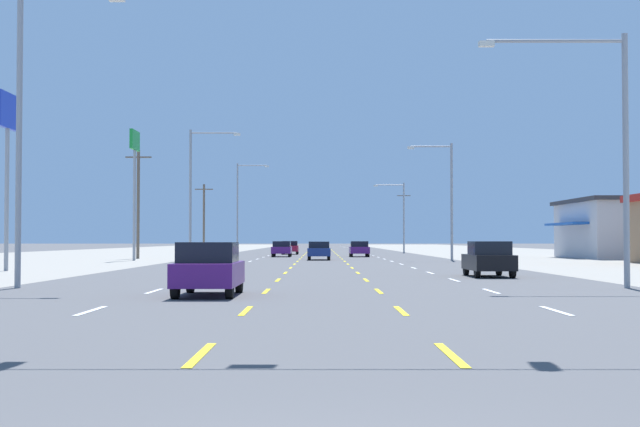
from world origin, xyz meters
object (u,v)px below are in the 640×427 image
hatchback_far_right_near (488,259)px  sedan_inner_right_far (358,249)px  pole_sign_left_row_2 (134,160)px  streetlight_left_row_2 (239,202)px  sedan_inner_left_farther (289,247)px  sedan_inner_left_midfar (281,249)px  streetlight_left_row_0 (28,116)px  streetlight_right_row_1 (446,193)px  streetlight_right_row_0 (606,135)px  hatchback_inner_left_nearest (208,269)px  pole_sign_left_row_1 (7,132)px  sedan_center_turn_mid (318,250)px  streetlight_right_row_2 (400,212)px  streetlight_left_row_1 (194,185)px

hatchback_far_right_near → sedan_inner_right_far: (-3.63, 44.50, -0.03)m
pole_sign_left_row_2 → streetlight_left_row_2: streetlight_left_row_2 is taller
sedan_inner_left_farther → sedan_inner_right_far: bearing=-62.9°
hatchback_far_right_near → streetlight_left_row_2: bearing=104.0°
hatchback_far_right_near → sedan_inner_right_far: bearing=94.7°
sedan_inner_left_midfar → streetlight_left_row_0: size_ratio=0.45×
streetlight_left_row_2 → streetlight_right_row_1: bearing=-63.1°
hatchback_far_right_near → sedan_inner_left_midfar: (-10.93, 44.40, -0.03)m
pole_sign_left_row_2 → streetlight_right_row_1: pole_sign_left_row_2 is taller
sedan_inner_left_farther → streetlight_right_row_0: size_ratio=0.53×
streetlight_left_row_2 → hatchback_inner_left_nearest: bearing=-85.4°
streetlight_right_row_0 → streetlight_right_row_1: streetlight_right_row_1 is taller
hatchback_far_right_near → streetlight_left_row_2: (-17.05, 68.41, 5.44)m
hatchback_far_right_near → pole_sign_left_row_1: 25.28m
hatchback_far_right_near → sedan_center_turn_mid: (-7.40, 31.65, -0.03)m
hatchback_far_right_near → sedan_center_turn_mid: bearing=103.2°
hatchback_inner_left_nearest → streetlight_right_row_2: streetlight_right_row_2 is taller
sedan_center_turn_mid → streetlight_right_row_2: bearing=74.9°
hatchback_far_right_near → sedan_center_turn_mid: size_ratio=0.87×
pole_sign_left_row_1 → pole_sign_left_row_2: pole_sign_left_row_2 is taller
streetlight_right_row_1 → streetlight_left_row_2: 43.32m
sedan_center_turn_mid → hatchback_far_right_near: bearing=-76.8°
sedan_inner_left_farther → streetlight_left_row_1: 29.51m
streetlight_right_row_0 → sedan_inner_left_farther: bearing=100.9°
streetlight_left_row_1 → streetlight_right_row_2: bearing=63.2°
hatchback_far_right_near → pole_sign_left_row_1: bearing=163.5°
hatchback_far_right_near → streetlight_right_row_2: (2.50, 68.41, 4.20)m
hatchback_inner_left_nearest → pole_sign_left_row_2: bearing=104.8°
sedan_inner_left_midfar → pole_sign_left_row_1: 40.02m
hatchback_far_right_near → streetlight_left_row_1: (-17.02, 29.79, 5.06)m
sedan_inner_right_far → pole_sign_left_row_2: bearing=-139.7°
streetlight_right_row_0 → streetlight_left_row_2: bearing=104.1°
sedan_center_turn_mid → streetlight_right_row_1: (9.96, -1.85, 4.49)m
sedan_center_turn_mid → streetlight_right_row_0: streetlight_right_row_0 is taller
hatchback_far_right_near → sedan_inner_left_midfar: 45.73m
sedan_inner_right_far → sedan_inner_left_midfar: bearing=-179.2°
hatchback_inner_left_nearest → streetlight_left_row_1: size_ratio=0.38×
sedan_center_turn_mid → streetlight_right_row_1: size_ratio=0.49×
sedan_inner_left_midfar → sedan_inner_right_far: 7.30m
hatchback_inner_left_nearest → streetlight_right_row_2: size_ratio=0.46×
hatchback_inner_left_nearest → sedan_inner_right_far: hatchback_inner_left_nearest is taller
streetlight_left_row_1 → sedan_inner_left_farther: bearing=77.2°
streetlight_right_row_0 → streetlight_left_row_2: (-19.33, 77.24, 1.12)m
sedan_inner_left_midfar → streetlight_right_row_2: bearing=60.8°
streetlight_left_row_1 → streetlight_left_row_0: bearing=-90.1°
streetlight_right_row_2 → streetlight_left_row_1: bearing=-116.8°
sedan_inner_left_midfar → streetlight_right_row_2: streetlight_right_row_2 is taller
streetlight_left_row_0 → streetlight_right_row_2: (19.57, 77.24, -0.76)m
streetlight_left_row_1 → streetlight_right_row_2: size_ratio=1.19×
streetlight_right_row_2 → streetlight_left_row_2: bearing=180.0°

